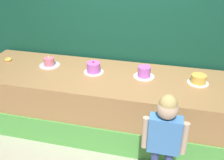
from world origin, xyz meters
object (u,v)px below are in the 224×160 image
at_px(cake_far_right, 198,79).
at_px(donut, 8,59).
at_px(cake_center_left, 94,68).
at_px(cake_center_right, 144,72).
at_px(child_figure, 165,131).
at_px(cake_far_left, 49,63).

bearing_deg(cake_far_right, donut, 178.72).
relative_size(cake_center_left, cake_far_right, 1.03).
relative_size(donut, cake_center_right, 0.39).
relative_size(child_figure, cake_center_left, 4.25).
xyz_separation_m(cake_center_right, cake_far_right, (0.70, -0.02, -0.01)).
distance_m(child_figure, cake_far_left, 2.05).
bearing_deg(child_figure, cake_center_left, 137.17).
bearing_deg(donut, child_figure, -23.24).
bearing_deg(cake_center_right, cake_far_left, 178.89).
distance_m(donut, cake_far_right, 2.81).
height_order(child_figure, cake_center_left, child_figure).
xyz_separation_m(child_figure, cake_center_left, (-1.06, 0.98, 0.15)).
distance_m(cake_far_left, cake_far_right, 2.11).
relative_size(child_figure, cake_far_left, 3.87).
bearing_deg(cake_center_left, child_figure, -42.83).
bearing_deg(cake_far_left, cake_center_left, -4.78).
relative_size(cake_far_left, cake_center_right, 1.08).
distance_m(donut, cake_center_left, 1.41).
height_order(cake_far_left, cake_center_left, cake_far_left).
relative_size(cake_center_left, cake_center_right, 0.98).
xyz_separation_m(cake_center_left, cake_far_right, (1.41, 0.01, -0.01)).
distance_m(cake_center_left, cake_far_right, 1.41).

